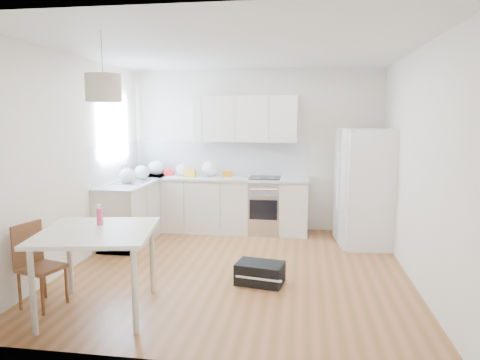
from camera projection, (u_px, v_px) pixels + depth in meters
The scene contains 29 objects.
floor at pixel (236, 269), 5.41m from camera, with size 4.20×4.20×0.00m, color brown.
ceiling at pixel (236, 49), 5.01m from camera, with size 4.20×4.20×0.00m, color white.
wall_back at pixel (255, 150), 7.27m from camera, with size 4.20×4.20×0.00m, color silver.
wall_left at pixel (76, 161), 5.51m from camera, with size 4.20×4.20×0.00m, color silver.
wall_right at pixel (417, 166), 4.91m from camera, with size 4.20×4.20×0.00m, color silver.
window_glassblock at pixel (114, 127), 6.58m from camera, with size 0.02×1.00×1.00m, color #BFE0F9.
cabinets_back at pixel (218, 205), 7.19m from camera, with size 3.00×0.60×0.88m, color silver.
cabinets_left at pixel (136, 210), 6.78m from camera, with size 0.60×1.80×0.88m, color silver.
counter_back at pixel (217, 178), 7.13m from camera, with size 3.02×0.64×0.04m, color #B4B6B9.
counter_left at pixel (135, 182), 6.71m from camera, with size 0.64×1.82×0.04m, color #B4B6B9.
backsplash_back at pixel (221, 158), 7.37m from camera, with size 3.00×0.01×0.58m, color white.
backsplash_left at pixel (116, 162), 6.71m from camera, with size 0.01×1.80×0.58m, color white.
upper_cabinets at pixel (245, 119), 7.05m from camera, with size 1.70×0.32×0.75m, color silver.
range_oven at pixel (265, 206), 7.08m from camera, with size 0.50×0.61×0.88m, color #B5B8BA, non-canonical shape.
sink at pixel (134, 181), 6.66m from camera, with size 0.50×0.80×0.16m, color #B5B8BA, non-canonical shape.
refrigerator at pixel (366, 188), 6.35m from camera, with size 0.84×0.87×1.74m, color white, non-canonical shape.
dining_table at pixel (97, 240), 4.14m from camera, with size 1.22×1.22×0.83m.
dining_chair at pixel (42, 266), 4.30m from camera, with size 0.36×0.36×0.85m, color #533019, non-canonical shape.
drink_bottle at pixel (100, 215), 4.29m from camera, with size 0.06×0.06×0.21m, color #F3437C.
gym_bag at pixel (260, 273), 4.95m from camera, with size 0.53×0.35×0.25m, color black.
pendant_lamp at pixel (103, 88), 3.95m from camera, with size 0.33×0.33×0.26m, color beige.
grocery_bag_a at pixel (156, 168), 7.31m from camera, with size 0.28×0.24×0.25m, color white.
grocery_bag_b at pixel (183, 170), 7.23m from camera, with size 0.24×0.20×0.21m, color white.
grocery_bag_c at pixel (210, 169), 7.19m from camera, with size 0.28×0.24×0.25m, color white.
grocery_bag_d at pixel (142, 172), 6.87m from camera, with size 0.24×0.20×0.22m, color white.
grocery_bag_e at pixel (128, 176), 6.46m from camera, with size 0.25×0.21×0.22m, color white.
snack_orange at pixel (228, 174), 7.12m from camera, with size 0.15×0.09×0.10m, color orange.
snack_yellow at pixel (190, 173), 7.12m from camera, with size 0.18×0.11×0.12m, color gold.
snack_red at pixel (169, 172), 7.32m from camera, with size 0.16×0.10×0.11m, color red.
Camera 1 is at (0.80, -5.12, 1.92)m, focal length 32.00 mm.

